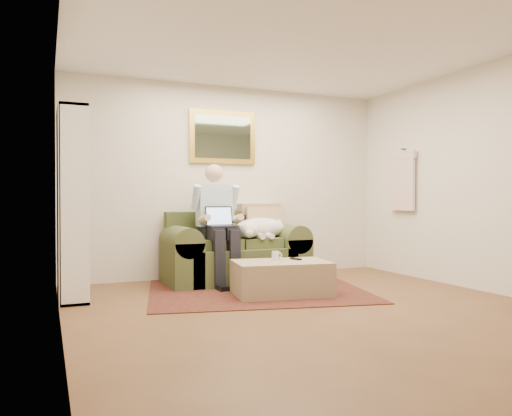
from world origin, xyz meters
TOP-DOWN VIEW (x-y plane):
  - room_shell at (0.00, 0.35)m, footprint 4.51×5.00m
  - rug at (-0.13, 1.26)m, footprint 2.77×2.40m
  - sofa at (-0.13, 2.02)m, footprint 1.78×0.90m
  - seated_man at (-0.40, 1.85)m, footprint 0.59×0.84m
  - laptop at (-0.40, 1.78)m, footprint 0.35×0.27m
  - sleeping_dog at (0.19, 1.93)m, footprint 0.73×0.46m
  - ottoman at (0.02, 0.95)m, footprint 1.11×0.80m
  - coffee_mug at (-0.00, 1.05)m, footprint 0.08×0.08m
  - tv_remote at (0.23, 1.00)m, footprint 0.08×0.16m
  - bookshelf at (-2.10, 1.60)m, footprint 0.28×0.80m
  - wall_mirror at (-0.13, 2.47)m, footprint 0.94×0.04m
  - hanging_shirt at (2.19, 1.60)m, footprint 0.06×0.52m

SIDE VIEW (x-z plane):
  - rug at x=-0.13m, z-range 0.00..0.01m
  - ottoman at x=0.02m, z-range 0.00..0.37m
  - sofa at x=-0.13m, z-range -0.23..0.84m
  - tv_remote at x=0.23m, z-range 0.37..0.39m
  - coffee_mug at x=0.00m, z-range 0.37..0.47m
  - sleeping_dog at x=0.19m, z-range 0.54..0.82m
  - seated_man at x=-0.40m, z-range 0.00..1.50m
  - laptop at x=-0.40m, z-range 0.66..0.91m
  - bookshelf at x=-2.10m, z-range 0.00..2.00m
  - room_shell at x=0.00m, z-range 0.00..2.61m
  - hanging_shirt at x=2.19m, z-range 0.90..1.80m
  - wall_mirror at x=-0.13m, z-range 1.54..2.26m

